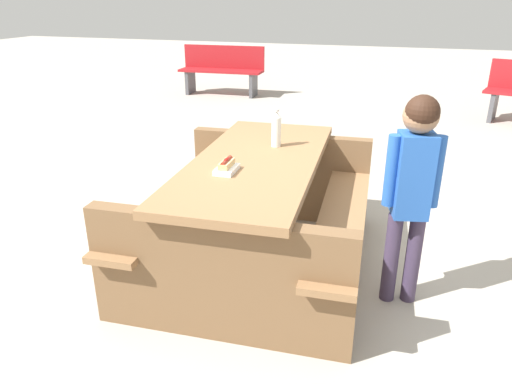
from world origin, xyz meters
name	(u,v)px	position (x,y,z in m)	size (l,w,h in m)	color
ground_plane	(256,262)	(0.00, 0.00, 0.00)	(30.00, 30.00, 0.00)	#ADA599
picnic_table	(256,203)	(0.00, 0.00, 0.44)	(1.88, 1.51, 0.75)	olive
soda_bottle	(276,129)	(-0.30, 0.05, 0.87)	(0.06, 0.06, 0.26)	silver
hotdog_tray	(227,167)	(0.28, -0.09, 0.78)	(0.18, 0.12, 0.08)	white
child_in_coat	(413,176)	(0.14, 0.94, 0.79)	(0.21, 0.30, 1.24)	#3F334C
park_bench_mid	(222,69)	(-5.46, -2.39, 0.45)	(0.46, 1.52, 0.85)	maroon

